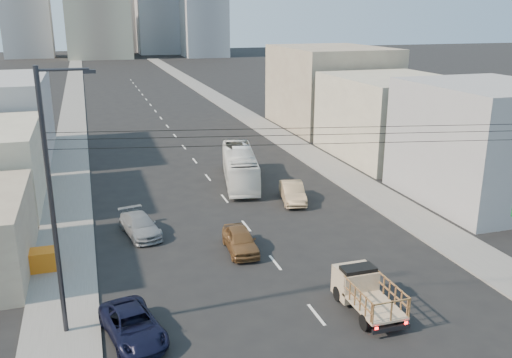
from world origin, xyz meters
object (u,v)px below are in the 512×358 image
city_bus (240,166)px  streetlamp_left (54,199)px  crate_stack (40,260)px  flatbed_pickup (366,290)px  sedan_tan (293,192)px  sedan_brown (240,240)px  navy_pickup (133,325)px  sedan_grey (140,225)px

city_bus → streetlamp_left: (-13.71, -19.72, 4.98)m
city_bus → crate_stack: (-15.31, -12.79, -0.76)m
flatbed_pickup → sedan_tan: size_ratio=0.98×
city_bus → sedan_brown: size_ratio=2.47×
navy_pickup → sedan_grey: size_ratio=1.01×
sedan_tan → crate_stack: bearing=-146.8°
sedan_brown → sedan_grey: 7.12m
streetlamp_left → navy_pickup: bearing=-25.9°
streetlamp_left → crate_stack: size_ratio=6.67×
navy_pickup → crate_stack: (-4.39, 8.28, 0.04)m
flatbed_pickup → streetlamp_left: streetlamp_left is taller
sedan_tan → flatbed_pickup: bearing=-86.3°
sedan_brown → navy_pickup: bearing=-130.4°
sedan_brown → city_bus: bearing=77.1°
flatbed_pickup → sedan_tan: bearing=81.5°
flatbed_pickup → crate_stack: (-15.45, 9.19, -0.40)m
flatbed_pickup → navy_pickup: flatbed_pickup is taller
flatbed_pickup → streetlamp_left: bearing=170.7°
city_bus → crate_stack: size_ratio=5.79×
city_bus → streetlamp_left: bearing=-113.5°
sedan_grey → sedan_brown: bearing=-50.0°
sedan_brown → sedan_grey: bearing=144.4°
city_bus → sedan_tan: 6.51m
sedan_tan → crate_stack: size_ratio=2.51×
flatbed_pickup → city_bus: city_bus is taller
city_bus → streetlamp_left: streetlamp_left is taller
flatbed_pickup → navy_pickup: size_ratio=0.95×
city_bus → sedan_tan: (2.54, -5.95, -0.71)m
sedan_grey → crate_stack: bearing=-159.7°
flatbed_pickup → sedan_grey: (-9.53, 12.88, -0.42)m
sedan_grey → streetlamp_left: size_ratio=0.38×
sedan_brown → streetlamp_left: 12.99m
streetlamp_left → sedan_tan: bearing=40.3°
sedan_grey → streetlamp_left: 12.83m
flatbed_pickup → streetlamp_left: size_ratio=0.37×
navy_pickup → city_bus: city_bus is taller
flatbed_pickup → sedan_brown: (-3.96, 8.45, -0.37)m
sedan_tan → sedan_grey: size_ratio=0.98×
flatbed_pickup → navy_pickup: 11.11m
sedan_grey → flatbed_pickup: bearing=-65.1°
navy_pickup → sedan_tan: bearing=36.3°
sedan_brown → sedan_tan: 9.90m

